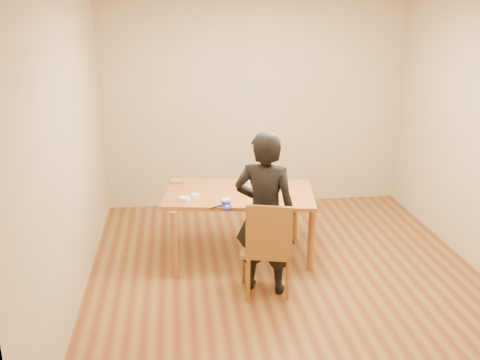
{
  "coord_description": "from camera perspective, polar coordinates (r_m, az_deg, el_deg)",
  "views": [
    {
      "loc": [
        -1.06,
        -4.72,
        2.64
      ],
      "look_at": [
        -0.42,
        0.52,
        0.9
      ],
      "focal_mm": 40.0,
      "sensor_mm": 36.0,
      "label": 1
    }
  ],
  "objects": [
    {
      "name": "spatula",
      "position": [
        5.25,
        -2.45,
        -2.85
      ],
      "size": [
        0.14,
        0.08,
        0.01
      ],
      "primitive_type": "cube",
      "rotation": [
        0.0,
        0.0,
        0.46
      ],
      "color": "black",
      "rests_on": "dining_table"
    },
    {
      "name": "frosting_lid",
      "position": [
        5.23,
        -1.39,
        -2.92
      ],
      "size": [
        0.11,
        0.11,
        0.01
      ],
      "primitive_type": "cylinder",
      "color": "#241BB3",
      "rests_on": "dining_table"
    },
    {
      "name": "candy_box_green",
      "position": [
        5.96,
        -6.87,
        -0.07
      ],
      "size": [
        0.12,
        0.06,
        0.02
      ],
      "primitive_type": "cube",
      "rotation": [
        0.0,
        0.0,
        -0.02
      ],
      "color": "green",
      "rests_on": "candy_box_pink"
    },
    {
      "name": "ramekin_green",
      "position": [
        5.43,
        -6.1,
        -2.0
      ],
      "size": [
        0.08,
        0.08,
        0.04
      ],
      "primitive_type": "cylinder",
      "color": "white",
      "rests_on": "dining_table"
    },
    {
      "name": "room_shell",
      "position": [
        5.33,
        4.74,
        4.17
      ],
      "size": [
        4.0,
        4.5,
        2.7
      ],
      "color": "brown",
      "rests_on": "ground"
    },
    {
      "name": "ramekin_multi",
      "position": [
        5.41,
        -5.76,
        -2.08
      ],
      "size": [
        0.08,
        0.08,
        0.04
      ],
      "primitive_type": "cylinder",
      "color": "white",
      "rests_on": "dining_table"
    },
    {
      "name": "cake_plate",
      "position": [
        5.77,
        1.6,
        -0.79
      ],
      "size": [
        0.26,
        0.26,
        0.02
      ],
      "primitive_type": "cylinder",
      "color": "red",
      "rests_on": "dining_table"
    },
    {
      "name": "dining_chair",
      "position": [
        5.08,
        2.7,
        -7.31
      ],
      "size": [
        0.52,
        0.52,
        0.04
      ],
      "primitive_type": "cube",
      "rotation": [
        0.0,
        0.0,
        -0.25
      ],
      "color": "brown",
      "rests_on": "floor"
    },
    {
      "name": "frosting_dome",
      "position": [
        5.74,
        1.61,
        0.12
      ],
      "size": [
        0.23,
        0.23,
        0.03
      ],
      "primitive_type": "ellipsoid",
      "color": "white",
      "rests_on": "cake"
    },
    {
      "name": "frosting_dollop",
      "position": [
        5.22,
        -1.39,
        -2.78
      ],
      "size": [
        0.04,
        0.04,
        0.02
      ],
      "primitive_type": "ellipsoid",
      "color": "white",
      "rests_on": "frosting_lid"
    },
    {
      "name": "dining_table",
      "position": [
        5.66,
        -0.06,
        -1.48
      ],
      "size": [
        1.68,
        1.15,
        0.04
      ],
      "primitive_type": "cube",
      "rotation": [
        0.0,
        0.0,
        -0.16
      ],
      "color": "brown",
      "rests_on": "floor"
    },
    {
      "name": "person",
      "position": [
        4.98,
        2.67,
        -3.57
      ],
      "size": [
        0.67,
        0.56,
        1.58
      ],
      "primitive_type": "imported",
      "rotation": [
        0.0,
        0.0,
        2.78
      ],
      "color": "black",
      "rests_on": "floor"
    },
    {
      "name": "cake",
      "position": [
        5.76,
        1.6,
        -0.35
      ],
      "size": [
        0.23,
        0.23,
        0.07
      ],
      "primitive_type": "cylinder",
      "color": "white",
      "rests_on": "cake_plate"
    },
    {
      "name": "ramekin_yellow",
      "position": [
        5.5,
        -4.82,
        -1.7
      ],
      "size": [
        0.08,
        0.08,
        0.04
      ],
      "primitive_type": "cylinder",
      "color": "white",
      "rests_on": "dining_table"
    },
    {
      "name": "candy_box_pink",
      "position": [
        5.96,
        -6.81,
        -0.26
      ],
      "size": [
        0.15,
        0.08,
        0.02
      ],
      "primitive_type": "cube",
      "rotation": [
        0.0,
        0.0,
        0.08
      ],
      "color": "#D73285",
      "rests_on": "dining_table"
    },
    {
      "name": "frosting_tub",
      "position": [
        5.26,
        -1.51,
        -2.4
      ],
      "size": [
        0.08,
        0.08,
        0.07
      ],
      "primitive_type": "cylinder",
      "color": "white",
      "rests_on": "dining_table"
    }
  ]
}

